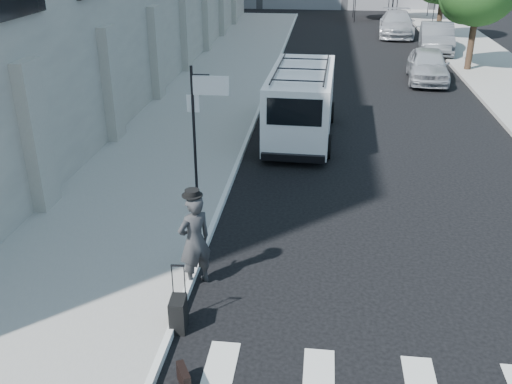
% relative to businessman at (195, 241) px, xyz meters
% --- Properties ---
extents(ground, '(120.00, 120.00, 0.00)m').
position_rel_businessman_xyz_m(ground, '(1.90, 0.16, -0.97)').
color(ground, black).
rests_on(ground, ground).
extents(sidewalk_left, '(4.50, 48.00, 0.15)m').
position_rel_businessman_xyz_m(sidewalk_left, '(-2.35, 16.16, -0.90)').
color(sidewalk_left, gray).
rests_on(sidewalk_left, ground).
extents(sidewalk_right, '(4.00, 56.00, 0.15)m').
position_rel_businessman_xyz_m(sidewalk_right, '(10.90, 20.16, -0.90)').
color(sidewalk_right, gray).
rests_on(sidewalk_right, ground).
extents(sign_pole, '(1.03, 0.07, 3.50)m').
position_rel_businessman_xyz_m(sign_pole, '(-0.46, 3.36, 1.68)').
color(sign_pole, black).
rests_on(sign_pole, sidewalk_left).
extents(businessman, '(0.83, 0.83, 1.95)m').
position_rel_businessman_xyz_m(businessman, '(0.00, 0.00, 0.00)').
color(businessman, '#303032').
rests_on(businessman, ground).
extents(briefcase, '(0.32, 0.44, 0.34)m').
position_rel_businessman_xyz_m(briefcase, '(0.42, -2.84, -0.80)').
color(briefcase, black).
rests_on(briefcase, ground).
extents(suitcase, '(0.30, 0.45, 1.21)m').
position_rel_businessman_xyz_m(suitcase, '(-0.00, -1.46, -0.65)').
color(suitcase, black).
rests_on(suitcase, ground).
extents(cargo_van, '(2.32, 6.20, 2.31)m').
position_rel_businessman_xyz_m(cargo_van, '(1.64, 9.35, 0.22)').
color(cargo_van, white).
rests_on(cargo_van, ground).
extents(parked_car_a, '(2.14, 4.58, 1.52)m').
position_rel_businessman_xyz_m(parked_car_a, '(7.17, 17.95, -0.21)').
color(parked_car_a, '#ACAEB4').
rests_on(parked_car_a, ground).
extents(parked_car_b, '(2.32, 5.25, 1.68)m').
position_rel_businessman_xyz_m(parked_car_b, '(8.70, 25.02, -0.13)').
color(parked_car_b, slate).
rests_on(parked_car_b, ground).
extents(parked_car_c, '(2.66, 5.65, 1.59)m').
position_rel_businessman_xyz_m(parked_car_c, '(7.05, 30.76, -0.18)').
color(parked_car_c, '#B4B6BC').
rests_on(parked_car_c, ground).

